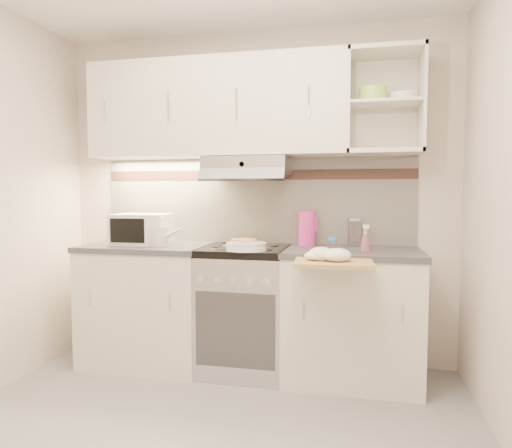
{
  "coord_description": "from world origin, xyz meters",
  "views": [
    {
      "loc": [
        0.76,
        -2.04,
        1.29
      ],
      "look_at": [
        0.11,
        0.95,
        1.07
      ],
      "focal_mm": 32.0,
      "sensor_mm": 36.0,
      "label": 1
    }
  ],
  "objects_px": {
    "microwave": "(142,229)",
    "cutting_board": "(334,262)",
    "watering_can": "(160,235)",
    "plate_stack": "(246,246)",
    "pink_pitcher": "(307,228)",
    "electric_range": "(245,309)",
    "spray_bottle": "(366,241)",
    "glass_jar": "(355,232)"
  },
  "relations": [
    {
      "from": "microwave",
      "to": "cutting_board",
      "type": "distance_m",
      "value": 1.5
    },
    {
      "from": "watering_can",
      "to": "cutting_board",
      "type": "bearing_deg",
      "value": -5.22
    },
    {
      "from": "microwave",
      "to": "cutting_board",
      "type": "relative_size",
      "value": 0.9
    },
    {
      "from": "plate_stack",
      "to": "pink_pitcher",
      "type": "distance_m",
      "value": 0.54
    },
    {
      "from": "electric_range",
      "to": "microwave",
      "type": "height_order",
      "value": "microwave"
    },
    {
      "from": "electric_range",
      "to": "watering_can",
      "type": "xyz_separation_m",
      "value": [
        -0.61,
        -0.1,
        0.53
      ]
    },
    {
      "from": "plate_stack",
      "to": "spray_bottle",
      "type": "distance_m",
      "value": 0.78
    },
    {
      "from": "plate_stack",
      "to": "glass_jar",
      "type": "distance_m",
      "value": 0.81
    },
    {
      "from": "spray_bottle",
      "to": "plate_stack",
      "type": "bearing_deg",
      "value": 179.4
    },
    {
      "from": "plate_stack",
      "to": "glass_jar",
      "type": "xyz_separation_m",
      "value": [
        0.71,
        0.38,
        0.08
      ]
    },
    {
      "from": "plate_stack",
      "to": "cutting_board",
      "type": "bearing_deg",
      "value": -20.29
    },
    {
      "from": "microwave",
      "to": "glass_jar",
      "type": "height_order",
      "value": "microwave"
    },
    {
      "from": "watering_can",
      "to": "spray_bottle",
      "type": "bearing_deg",
      "value": 7.57
    },
    {
      "from": "spray_bottle",
      "to": "watering_can",
      "type": "bearing_deg",
      "value": 173.86
    },
    {
      "from": "electric_range",
      "to": "pink_pitcher",
      "type": "height_order",
      "value": "pink_pitcher"
    },
    {
      "from": "electric_range",
      "to": "glass_jar",
      "type": "xyz_separation_m",
      "value": [
        0.76,
        0.2,
        0.55
      ]
    },
    {
      "from": "cutting_board",
      "to": "watering_can",
      "type": "bearing_deg",
      "value": 163.41
    },
    {
      "from": "electric_range",
      "to": "plate_stack",
      "type": "bearing_deg",
      "value": -73.8
    },
    {
      "from": "cutting_board",
      "to": "plate_stack",
      "type": "bearing_deg",
      "value": 156.69
    },
    {
      "from": "pink_pitcher",
      "to": "cutting_board",
      "type": "xyz_separation_m",
      "value": [
        0.22,
        -0.6,
        -0.15
      ]
    },
    {
      "from": "plate_stack",
      "to": "glass_jar",
      "type": "relative_size",
      "value": 1.34
    },
    {
      "from": "pink_pitcher",
      "to": "glass_jar",
      "type": "bearing_deg",
      "value": -7.0
    },
    {
      "from": "electric_range",
      "to": "cutting_board",
      "type": "xyz_separation_m",
      "value": [
        0.64,
        -0.4,
        0.42
      ]
    },
    {
      "from": "plate_stack",
      "to": "spray_bottle",
      "type": "bearing_deg",
      "value": 4.75
    },
    {
      "from": "plate_stack",
      "to": "pink_pitcher",
      "type": "height_order",
      "value": "pink_pitcher"
    },
    {
      "from": "pink_pitcher",
      "to": "plate_stack",
      "type": "bearing_deg",
      "value": -140.29
    },
    {
      "from": "pink_pitcher",
      "to": "cutting_board",
      "type": "distance_m",
      "value": 0.66
    },
    {
      "from": "electric_range",
      "to": "spray_bottle",
      "type": "xyz_separation_m",
      "value": [
        0.83,
        -0.12,
        0.52
      ]
    },
    {
      "from": "pink_pitcher",
      "to": "spray_bottle",
      "type": "xyz_separation_m",
      "value": [
        0.41,
        -0.32,
        -0.05
      ]
    },
    {
      "from": "glass_jar",
      "to": "spray_bottle",
      "type": "relative_size",
      "value": 1.07
    },
    {
      "from": "watering_can",
      "to": "glass_jar",
      "type": "relative_size",
      "value": 1.28
    },
    {
      "from": "watering_can",
      "to": "cutting_board",
      "type": "height_order",
      "value": "watering_can"
    },
    {
      "from": "spray_bottle",
      "to": "cutting_board",
      "type": "xyz_separation_m",
      "value": [
        -0.19,
        -0.28,
        -0.1
      ]
    },
    {
      "from": "plate_stack",
      "to": "microwave",
      "type": "bearing_deg",
      "value": 167.93
    },
    {
      "from": "electric_range",
      "to": "cutting_board",
      "type": "relative_size",
      "value": 1.97
    },
    {
      "from": "pink_pitcher",
      "to": "spray_bottle",
      "type": "relative_size",
      "value": 1.32
    },
    {
      "from": "spray_bottle",
      "to": "pink_pitcher",
      "type": "bearing_deg",
      "value": 137.2
    },
    {
      "from": "cutting_board",
      "to": "glass_jar",
      "type": "bearing_deg",
      "value": 75.31
    },
    {
      "from": "electric_range",
      "to": "plate_stack",
      "type": "xyz_separation_m",
      "value": [
        0.05,
        -0.18,
        0.48
      ]
    },
    {
      "from": "electric_range",
      "to": "glass_jar",
      "type": "distance_m",
      "value": 0.96
    },
    {
      "from": "microwave",
      "to": "cutting_board",
      "type": "height_order",
      "value": "microwave"
    },
    {
      "from": "glass_jar",
      "to": "cutting_board",
      "type": "relative_size",
      "value": 0.45
    }
  ]
}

